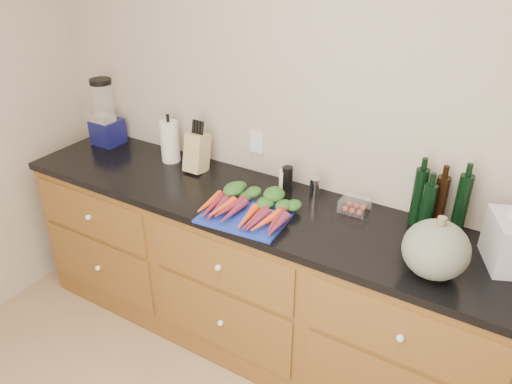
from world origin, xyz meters
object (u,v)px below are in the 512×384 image
Objects in this scene: knife_block at (197,153)px; tomato_box at (355,206)px; blender_appliance at (105,116)px; carrots at (250,207)px; paper_towel at (170,142)px; squash at (436,249)px; cutting_board at (245,216)px.

knife_block is 1.60× the size of tomato_box.
blender_appliance is 0.73m from knife_block.
carrots is at bearing -12.51° from blender_appliance.
paper_towel is (0.51, 0.00, -0.06)m from blender_appliance.
squash is 0.55m from tomato_box.
carrots is (0.00, 0.04, 0.03)m from cutting_board.
knife_block is (0.73, -0.02, -0.07)m from blender_appliance.
paper_towel is (-0.72, 0.28, 0.09)m from carrots.
cutting_board is 0.98× the size of blender_appliance.
knife_block is (-0.51, 0.26, 0.07)m from carrots.
squash is (0.88, -0.02, 0.08)m from carrots.
tomato_box is at bearing 0.50° from paper_towel.
carrots is 2.06× the size of knife_block.
cutting_board is 1.67× the size of paper_towel.
knife_block is at bearing 168.85° from squash.
squash is (0.88, 0.03, 0.11)m from cutting_board.
cutting_board is at bearing -142.54° from tomato_box.
paper_towel reaches higher than cutting_board.
carrots is 3.30× the size of tomato_box.
carrots is at bearing -26.73° from knife_block.
paper_towel is at bearing 169.61° from squash.
paper_towel is 1.79× the size of tomato_box.
blender_appliance is at bearing 172.15° from squash.
squash is 1.63m from paper_towel.
knife_block is (-0.51, 0.30, 0.10)m from cutting_board.
cutting_board is at bearing -90.00° from carrots.
paper_towel reaches higher than knife_block.
paper_towel is at bearing 174.63° from knife_block.
blender_appliance is (-1.24, 0.32, 0.18)m from cutting_board.
blender_appliance reaches higher than cutting_board.
carrots is at bearing 178.85° from squash.
carrots is 1.70× the size of squash.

